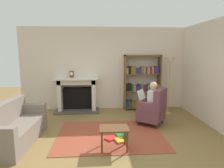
% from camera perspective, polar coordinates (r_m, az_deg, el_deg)
% --- Properties ---
extents(ground, '(14.00, 14.00, 0.00)m').
position_cam_1_polar(ground, '(4.33, -0.31, -16.50)').
color(ground, olive).
extents(back_wall, '(5.60, 0.10, 2.70)m').
position_cam_1_polar(back_wall, '(6.47, -1.66, 4.53)').
color(back_wall, beige).
rests_on(back_wall, ground).
extents(side_wall_right, '(0.10, 5.20, 2.70)m').
position_cam_1_polar(side_wall_right, '(5.92, 25.47, 3.20)').
color(side_wall_right, beige).
rests_on(side_wall_right, ground).
extents(area_rug, '(2.40, 1.80, 0.01)m').
position_cam_1_polar(area_rug, '(4.60, -0.54, -14.81)').
color(area_rug, '#99432C').
rests_on(area_rug, ground).
extents(fireplace, '(1.39, 0.64, 1.11)m').
position_cam_1_polar(fireplace, '(6.37, -10.21, -2.65)').
color(fireplace, '#4C4742').
rests_on(fireplace, ground).
extents(mantel_clock, '(0.14, 0.14, 0.21)m').
position_cam_1_polar(mantel_clock, '(6.19, -11.76, 2.85)').
color(mantel_clock, brown).
rests_on(mantel_clock, fireplace).
extents(bookshelf, '(1.19, 0.32, 1.81)m').
position_cam_1_polar(bookshelf, '(6.46, 8.80, 0.07)').
color(bookshelf, brown).
rests_on(bookshelf, ground).
extents(armchair_reading, '(0.88, 0.88, 0.97)m').
position_cam_1_polar(armchair_reading, '(5.21, 12.10, -7.20)').
color(armchair_reading, '#331E14').
rests_on(armchair_reading, ground).
extents(seated_reader, '(0.59, 0.56, 1.14)m').
position_cam_1_polar(seated_reader, '(5.20, 10.95, -4.96)').
color(seated_reader, silver).
rests_on(seated_reader, ground).
extents(sofa_floral, '(0.80, 1.73, 0.85)m').
position_cam_1_polar(sofa_floral, '(4.63, -26.82, -11.48)').
color(sofa_floral, gray).
rests_on(sofa_floral, ground).
extents(side_table, '(0.56, 0.39, 0.45)m').
position_cam_1_polar(side_table, '(3.85, 0.60, -13.70)').
color(side_table, brown).
rests_on(side_table, ground).
extents(scattered_books, '(0.53, 0.53, 0.04)m').
position_cam_1_polar(scattered_books, '(4.40, 1.69, -15.65)').
color(scattered_books, red).
rests_on(scattered_books, area_rug).
extents(floor_lamp, '(0.32, 0.32, 1.75)m').
position_cam_1_polar(floor_lamp, '(6.06, 16.63, 5.15)').
color(floor_lamp, '#B7933F').
rests_on(floor_lamp, ground).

